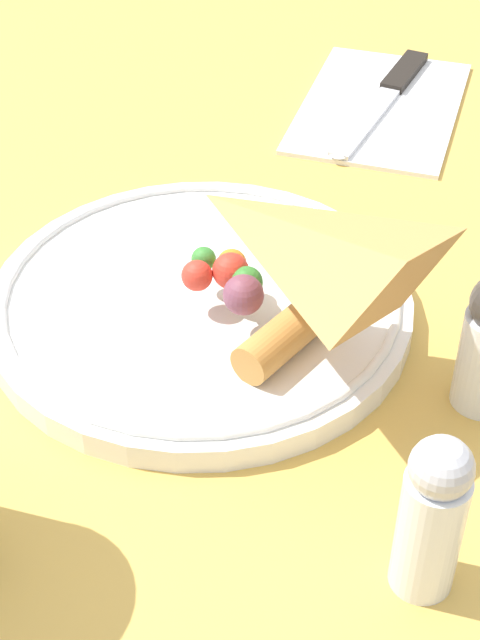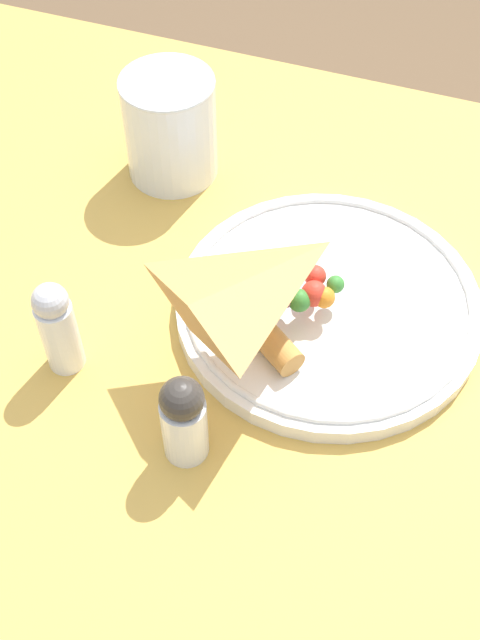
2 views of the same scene
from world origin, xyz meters
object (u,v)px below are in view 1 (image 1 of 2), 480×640
Objects in this scene: dining_table at (235,411)px; salt_shaker at (432,516)px; plate_pizza at (204,300)px; napkin_folded at (380,107)px; butter_knife at (385,97)px.

dining_table is 0.28m from salt_shaker.
napkin_folded is (-0.28, 0.12, -0.01)m from plate_pizza.
napkin_folded is at bearing 179.89° from salt_shaker.
salt_shaker reaches higher than napkin_folded.
napkin_folded is 0.01m from butter_knife.
dining_table is at bearing 145.44° from plate_pizza.
dining_table is 13.65× the size of salt_shaker.
plate_pizza is 0.32m from butter_knife.
plate_pizza reaches higher than napkin_folded.
butter_knife is at bearing 158.05° from dining_table.
napkin_folded is 2.39× the size of salt_shaker.
salt_shaker is (0.47, -0.00, 0.04)m from napkin_folded.
butter_knife is (-0.27, 0.11, 0.11)m from dining_table.
butter_knife is 2.08× the size of salt_shaker.
napkin_folded is at bearing 158.05° from dining_table.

